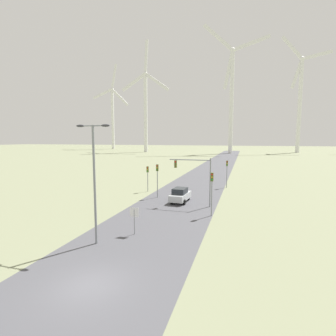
{
  "coord_description": "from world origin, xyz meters",
  "views": [
    {
      "loc": [
        8.01,
        -11.89,
        8.07
      ],
      "look_at": [
        0.0,
        15.46,
        4.87
      ],
      "focal_mm": 28.0,
      "sensor_mm": 36.0,
      "label": 1
    }
  ],
  "objects_px": {
    "wind_turbine_left": "(146,104)",
    "car_approaching": "(180,195)",
    "streetlamp": "(94,170)",
    "wind_turbine_center": "(232,92)",
    "traffic_light_mast_overhead": "(195,171)",
    "traffic_light_post_mid_left": "(157,173)",
    "stop_sign_near": "(134,216)",
    "wind_turbine_right": "(300,97)",
    "traffic_light_post_near_left": "(148,173)",
    "traffic_light_post_mid_right": "(227,168)",
    "traffic_light_post_near_right": "(212,185)",
    "wind_turbine_far_left": "(113,113)"
  },
  "relations": [
    {
      "from": "wind_turbine_left",
      "to": "car_approaching",
      "type": "bearing_deg",
      "value": -66.92
    },
    {
      "from": "streetlamp",
      "to": "wind_turbine_center",
      "type": "bearing_deg",
      "value": 88.63
    },
    {
      "from": "traffic_light_mast_overhead",
      "to": "traffic_light_post_mid_left",
      "type": "bearing_deg",
      "value": 152.84
    },
    {
      "from": "traffic_light_mast_overhead",
      "to": "car_approaching",
      "type": "distance_m",
      "value": 4.14
    },
    {
      "from": "stop_sign_near",
      "to": "car_approaching",
      "type": "bearing_deg",
      "value": 85.23
    },
    {
      "from": "traffic_light_mast_overhead",
      "to": "wind_turbine_right",
      "type": "distance_m",
      "value": 143.93
    },
    {
      "from": "traffic_light_post_near_left",
      "to": "wind_turbine_right",
      "type": "distance_m",
      "value": 140.53
    },
    {
      "from": "traffic_light_post_mid_left",
      "to": "traffic_light_post_near_left",
      "type": "bearing_deg",
      "value": 128.42
    },
    {
      "from": "traffic_light_post_mid_right",
      "to": "streetlamp",
      "type": "bearing_deg",
      "value": -107.0
    },
    {
      "from": "streetlamp",
      "to": "traffic_light_post_mid_left",
      "type": "relative_size",
      "value": 1.99
    },
    {
      "from": "stop_sign_near",
      "to": "wind_turbine_left",
      "type": "xyz_separation_m",
      "value": [
        -48.84,
        129.16,
        26.74
      ]
    },
    {
      "from": "traffic_light_mast_overhead",
      "to": "wind_turbine_center",
      "type": "relative_size",
      "value": 0.08
    },
    {
      "from": "traffic_light_post_mid_right",
      "to": "traffic_light_mast_overhead",
      "type": "xyz_separation_m",
      "value": [
        -2.88,
        -13.04,
        0.91
      ]
    },
    {
      "from": "traffic_light_post_mid_left",
      "to": "wind_turbine_center",
      "type": "distance_m",
      "value": 118.05
    },
    {
      "from": "traffic_light_post_mid_right",
      "to": "wind_turbine_center",
      "type": "height_order",
      "value": "wind_turbine_center"
    },
    {
      "from": "traffic_light_post_near_left",
      "to": "traffic_light_post_near_right",
      "type": "bearing_deg",
      "value": -42.53
    },
    {
      "from": "streetlamp",
      "to": "wind_turbine_center",
      "type": "xyz_separation_m",
      "value": [
        3.13,
        130.65,
        27.23
      ]
    },
    {
      "from": "traffic_light_post_near_right",
      "to": "wind_turbine_far_left",
      "type": "relative_size",
      "value": 0.07
    },
    {
      "from": "traffic_light_mast_overhead",
      "to": "wind_turbine_far_left",
      "type": "bearing_deg",
      "value": 121.1
    },
    {
      "from": "stop_sign_near",
      "to": "wind_turbine_far_left",
      "type": "xyz_separation_m",
      "value": [
        -91.01,
        167.03,
        26.68
      ]
    },
    {
      "from": "traffic_light_post_mid_left",
      "to": "wind_turbine_center",
      "type": "xyz_separation_m",
      "value": [
        3.69,
        114.2,
        29.66
      ]
    },
    {
      "from": "car_approaching",
      "to": "traffic_light_post_near_right",
      "type": "bearing_deg",
      "value": -47.18
    },
    {
      "from": "stop_sign_near",
      "to": "traffic_light_post_near_left",
      "type": "bearing_deg",
      "value": 107.16
    },
    {
      "from": "wind_turbine_center",
      "to": "car_approaching",
      "type": "bearing_deg",
      "value": -90.03
    },
    {
      "from": "traffic_light_post_near_right",
      "to": "wind_turbine_left",
      "type": "relative_size",
      "value": 0.07
    },
    {
      "from": "wind_turbine_left",
      "to": "wind_turbine_far_left",
      "type": "bearing_deg",
      "value": 138.07
    },
    {
      "from": "wind_turbine_right",
      "to": "traffic_light_post_mid_right",
      "type": "bearing_deg",
      "value": -104.5
    },
    {
      "from": "wind_turbine_right",
      "to": "wind_turbine_far_left",
      "type": "bearing_deg",
      "value": 171.54
    },
    {
      "from": "traffic_light_post_mid_left",
      "to": "traffic_light_post_mid_right",
      "type": "xyz_separation_m",
      "value": [
        8.67,
        10.07,
        -0.05
      ]
    },
    {
      "from": "streetlamp",
      "to": "traffic_light_post_near_left",
      "type": "height_order",
      "value": "streetlamp"
    },
    {
      "from": "traffic_light_post_mid_right",
      "to": "wind_turbine_left",
      "type": "xyz_separation_m",
      "value": [
        -54.9,
        105.26,
        25.08
      ]
    },
    {
      "from": "traffic_light_post_mid_right",
      "to": "car_approaching",
      "type": "relative_size",
      "value": 1.07
    },
    {
      "from": "traffic_light_mast_overhead",
      "to": "wind_turbine_left",
      "type": "distance_m",
      "value": 131.47
    },
    {
      "from": "traffic_light_post_mid_right",
      "to": "wind_turbine_center",
      "type": "distance_m",
      "value": 108.41
    },
    {
      "from": "car_approaching",
      "to": "wind_turbine_left",
      "type": "distance_m",
      "value": 130.1
    },
    {
      "from": "streetlamp",
      "to": "traffic_light_post_near_right",
      "type": "xyz_separation_m",
      "value": [
        7.65,
        9.85,
        -2.43
      ]
    },
    {
      "from": "streetlamp",
      "to": "car_approaching",
      "type": "height_order",
      "value": "streetlamp"
    },
    {
      "from": "traffic_light_post_mid_right",
      "to": "traffic_light_mast_overhead",
      "type": "bearing_deg",
      "value": -102.43
    },
    {
      "from": "car_approaching",
      "to": "wind_turbine_left",
      "type": "height_order",
      "value": "wind_turbine_left"
    },
    {
      "from": "stop_sign_near",
      "to": "wind_turbine_left",
      "type": "relative_size",
      "value": 0.04
    },
    {
      "from": "wind_turbine_far_left",
      "to": "traffic_light_post_near_left",
      "type": "bearing_deg",
      "value": -60.23
    },
    {
      "from": "wind_turbine_center",
      "to": "traffic_light_post_mid_right",
      "type": "bearing_deg",
      "value": -87.26
    },
    {
      "from": "stop_sign_near",
      "to": "traffic_light_post_near_right",
      "type": "distance_m",
      "value": 9.31
    },
    {
      "from": "traffic_light_post_mid_right",
      "to": "wind_turbine_far_left",
      "type": "bearing_deg",
      "value": 124.14
    },
    {
      "from": "car_approaching",
      "to": "traffic_light_mast_overhead",
      "type": "bearing_deg",
      "value": -31.28
    },
    {
      "from": "wind_turbine_left",
      "to": "stop_sign_near",
      "type": "bearing_deg",
      "value": -69.29
    },
    {
      "from": "traffic_light_mast_overhead",
      "to": "car_approaching",
      "type": "relative_size",
      "value": 1.38
    },
    {
      "from": "car_approaching",
      "to": "wind_turbine_right",
      "type": "relative_size",
      "value": 0.06
    },
    {
      "from": "traffic_light_post_mid_left",
      "to": "wind_turbine_left",
      "type": "distance_m",
      "value": 126.74
    },
    {
      "from": "traffic_light_post_mid_left",
      "to": "wind_turbine_far_left",
      "type": "distance_m",
      "value": 178.62
    }
  ]
}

